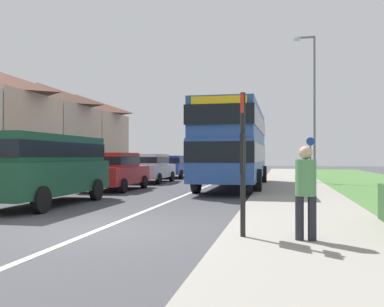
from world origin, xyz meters
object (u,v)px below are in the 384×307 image
street_lamp_mid (313,100)px  cycle_route_sign (310,158)px  parked_car_red (114,170)px  double_decker_bus (234,143)px  parked_van_dark_green (44,164)px  parked_car_blue (173,165)px  parked_car_silver (151,167)px  pedestrian_at_stop (306,188)px  bus_stop_sign (243,154)px

street_lamp_mid → cycle_route_sign: bearing=-141.1°
parked_car_red → double_decker_bus: bearing=23.0°
street_lamp_mid → parked_van_dark_green: bearing=-126.7°
parked_car_blue → street_lamp_mid: street_lamp_mid is taller
parked_car_silver → cycle_route_sign: (8.82, 0.34, 0.53)m
pedestrian_at_stop → cycle_route_sign: size_ratio=0.66×
cycle_route_sign → street_lamp_mid: 3.11m
bus_stop_sign → cycle_route_sign: bearing=82.3°
parked_van_dark_green → street_lamp_mid: street_lamp_mid is taller
parked_car_blue → parked_van_dark_green: bearing=-89.2°
cycle_route_sign → parked_car_silver: bearing=-177.8°
parked_car_red → cycle_route_sign: size_ratio=1.71×
double_decker_bus → pedestrian_at_stop: (2.56, -12.55, -1.17)m
parked_car_silver → street_lamp_mid: street_lamp_mid is taller
parked_van_dark_green → bus_stop_sign: 7.85m
parked_car_red → cycle_route_sign: cycle_route_sign is taller
parked_car_blue → bus_stop_sign: (6.72, -21.31, 0.68)m
double_decker_bus → cycle_route_sign: double_decker_bus is taller
bus_stop_sign → street_lamp_mid: bearing=81.9°
bus_stop_sign → parked_car_silver: bearing=112.8°
double_decker_bus → parked_car_blue: (-5.21, 8.88, -1.28)m
parked_car_silver → parked_car_blue: size_ratio=1.03×
pedestrian_at_stop → street_lamp_mid: (1.27, 16.35, 3.56)m
pedestrian_at_stop → street_lamp_mid: bearing=85.6°
cycle_route_sign → parked_van_dark_green: bearing=-126.5°
parked_car_silver → street_lamp_mid: 9.67m
parked_van_dark_green → parked_car_silver: 11.37m
parked_van_dark_green → bus_stop_sign: (6.47, -4.43, 0.26)m
parked_car_red → pedestrian_at_stop: (7.62, -10.40, 0.06)m
parked_car_silver → pedestrian_at_stop: bearing=-64.3°
parked_car_red → street_lamp_mid: street_lamp_mid is taller
parked_van_dark_green → parked_car_silver: size_ratio=1.23×
double_decker_bus → parked_van_dark_green: (-4.96, -8.00, -0.86)m
parked_van_dark_green → parked_car_silver: bearing=90.8°
bus_stop_sign → cycle_route_sign: (2.19, 16.13, -0.11)m
parked_car_blue → parked_car_red: bearing=-89.2°
parked_car_blue → cycle_route_sign: cycle_route_sign is taller
parked_car_silver → pedestrian_at_stop: (7.68, -15.92, 0.08)m
parked_van_dark_green → cycle_route_sign: size_ratio=2.17×
bus_stop_sign → cycle_route_sign: 16.28m
pedestrian_at_stop → street_lamp_mid: street_lamp_mid is taller
parked_car_blue → street_lamp_mid: size_ratio=0.54×
parked_car_red → pedestrian_at_stop: bearing=-53.8°
double_decker_bus → parked_car_red: double_decker_bus is taller
cycle_route_sign → double_decker_bus: bearing=-135.0°
parked_car_red → street_lamp_mid: (8.89, 5.95, 3.63)m
double_decker_bus → street_lamp_mid: bearing=44.8°
pedestrian_at_stop → bus_stop_sign: (-1.04, 0.13, 0.56)m
parked_car_silver → parked_van_dark_green: bearing=-89.2°
pedestrian_at_stop → bus_stop_sign: 1.19m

